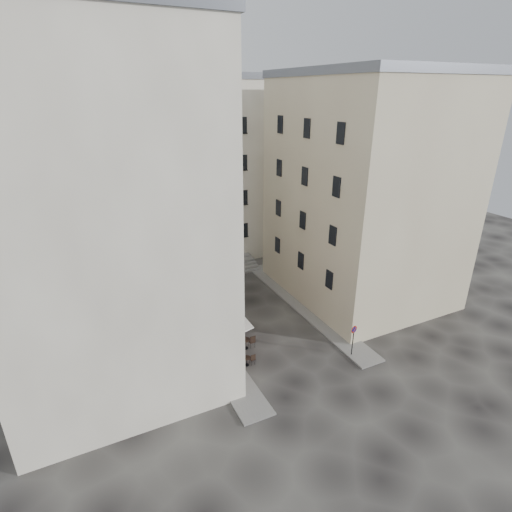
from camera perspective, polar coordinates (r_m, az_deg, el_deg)
ground at (r=30.53m, az=2.37°, el=-11.41°), size 90.00×90.00×0.00m
sidewalk_left at (r=32.15m, az=-8.27°, el=-9.59°), size 2.00×22.00×0.12m
sidewalk_right at (r=34.67m, az=6.62°, el=-6.94°), size 2.00×18.00×0.12m
building_left at (r=26.13m, az=-21.48°, el=6.04°), size 12.20×16.20×20.60m
building_right at (r=35.13m, az=15.28°, el=9.06°), size 12.20×14.20×18.60m
building_back at (r=43.37m, az=-10.84°, el=11.91°), size 18.20×10.20×18.60m
cafe_storefront at (r=28.81m, az=-6.22°, el=-9.36°), size 1.74×7.30×3.50m
stone_steps at (r=40.43m, az=-6.07°, el=-1.87°), size 9.00×3.15×0.80m
bollard_near at (r=28.32m, az=-2.59°, el=-13.15°), size 0.12×0.12×0.98m
bollard_mid at (r=31.03m, az=-5.21°, el=-9.72°), size 0.12×0.12×0.98m
bollard_far at (r=33.88m, az=-7.36°, el=-6.83°), size 0.12×0.12×0.98m
no_parking_sign at (r=28.37m, az=13.77°, el=-10.89°), size 0.55×0.15×2.42m
bistro_table_a at (r=27.50m, az=-1.37°, el=-14.66°), size 1.15×0.54×0.81m
bistro_table_b at (r=28.98m, az=-1.54°, el=-12.27°), size 1.38×0.65×0.97m
bistro_table_c at (r=30.52m, az=-5.43°, el=-10.55°), size 1.18×0.55×0.83m
bistro_table_d at (r=31.48m, az=-4.50°, el=-9.24°), size 1.37×0.64×0.96m
bistro_table_e at (r=32.47m, az=-6.33°, el=-8.32°), size 1.27×0.59×0.89m
pedestrian at (r=30.48m, az=-3.45°, el=-9.71°), size 0.69×0.63×1.58m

